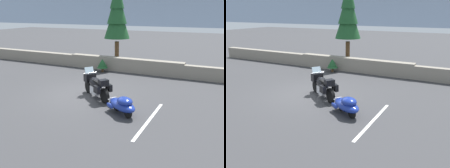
% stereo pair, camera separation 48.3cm
% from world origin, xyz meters
% --- Properties ---
extents(ground_plane, '(80.00, 80.00, 0.00)m').
position_xyz_m(ground_plane, '(0.00, 0.00, 0.00)').
color(ground_plane, '#38383A').
extents(stone_guard_wall, '(24.00, 0.57, 0.92)m').
position_xyz_m(stone_guard_wall, '(-0.46, 5.33, 0.44)').
color(stone_guard_wall, gray).
rests_on(stone_guard_wall, ground).
extents(distant_ridgeline, '(240.00, 80.00, 16.00)m').
position_xyz_m(distant_ridgeline, '(0.00, 95.33, 8.00)').
color(distant_ridgeline, '#8C9EB7').
rests_on(distant_ridgeline, ground).
extents(touring_motorcycle, '(1.98, 1.52, 1.33)m').
position_xyz_m(touring_motorcycle, '(0.86, -0.12, 0.62)').
color(touring_motorcycle, black).
rests_on(touring_motorcycle, ground).
extents(car_shaped_trailer, '(2.02, 1.55, 0.76)m').
position_xyz_m(car_shaped_trailer, '(2.75, -1.43, 0.41)').
color(car_shaped_trailer, black).
rests_on(car_shaped_trailer, ground).
extents(pine_tree_tall, '(1.85, 1.85, 6.24)m').
position_xyz_m(pine_tree_tall, '(-1.17, 6.78, 3.90)').
color(pine_tree_tall, brown).
rests_on(pine_tree_tall, ground).
extents(pine_sapling_near, '(0.74, 0.74, 0.87)m').
position_xyz_m(pine_sapling_near, '(-1.25, 4.59, 0.55)').
color(pine_sapling_near, brown).
rests_on(pine_sapling_near, ground).
extents(parking_stripe_marker, '(0.12, 3.60, 0.01)m').
position_xyz_m(parking_stripe_marker, '(3.89, -1.50, 0.00)').
color(parking_stripe_marker, silver).
rests_on(parking_stripe_marker, ground).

